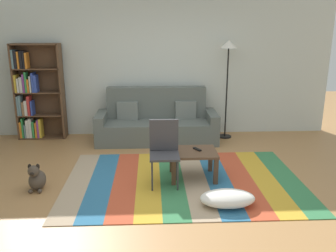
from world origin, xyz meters
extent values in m
plane|color=#B27F4C|center=(0.00, 0.00, 0.00)|extent=(14.00, 14.00, 0.00)
cube|color=silver|center=(0.00, 2.55, 1.35)|extent=(6.80, 0.10, 2.70)
cube|color=tan|center=(-1.22, 0.13, 0.01)|extent=(0.33, 2.24, 0.01)
cube|color=teal|center=(-0.89, 0.13, 0.01)|extent=(0.33, 2.24, 0.01)
cube|color=#C64C2D|center=(-0.56, 0.13, 0.01)|extent=(0.33, 2.24, 0.01)
cube|color=gold|center=(-0.22, 0.13, 0.01)|extent=(0.33, 2.24, 0.01)
cube|color=#387F4C|center=(0.11, 0.13, 0.01)|extent=(0.33, 2.24, 0.01)
cube|color=tan|center=(0.44, 0.13, 0.01)|extent=(0.33, 2.24, 0.01)
cube|color=teal|center=(0.78, 0.13, 0.01)|extent=(0.33, 2.24, 0.01)
cube|color=#C64C2D|center=(1.11, 0.13, 0.01)|extent=(0.33, 2.24, 0.01)
cube|color=gold|center=(1.44, 0.13, 0.01)|extent=(0.33, 2.24, 0.01)
cube|color=#387F4C|center=(1.77, 0.13, 0.01)|extent=(0.33, 2.24, 0.01)
cube|color=#59605B|center=(-0.07, 1.95, 0.20)|extent=(1.90, 0.80, 0.40)
cube|color=#59605B|center=(-0.07, 2.25, 0.70)|extent=(1.90, 0.20, 0.60)
cube|color=#59605B|center=(-1.11, 1.95, 0.28)|extent=(0.18, 0.80, 0.56)
cube|color=#59605B|center=(0.97, 1.95, 0.28)|extent=(0.18, 0.80, 0.56)
cube|color=slate|center=(-0.62, 2.13, 0.56)|extent=(0.42, 0.19, 0.36)
cube|color=slate|center=(0.48, 2.13, 0.56)|extent=(0.42, 0.19, 0.36)
cube|color=brown|center=(-2.73, 2.30, 0.91)|extent=(0.04, 0.28, 1.82)
cube|color=brown|center=(-1.87, 2.30, 0.91)|extent=(0.04, 0.28, 1.82)
cube|color=brown|center=(-2.30, 2.43, 0.91)|extent=(0.90, 0.01, 1.82)
cube|color=brown|center=(-2.30, 2.30, 0.02)|extent=(0.86, 0.28, 0.02)
cube|color=brown|center=(-2.30, 2.30, 0.46)|extent=(0.86, 0.28, 0.02)
cube|color=brown|center=(-2.30, 2.30, 0.91)|extent=(0.86, 0.28, 0.02)
cube|color=brown|center=(-2.30, 2.30, 1.36)|extent=(0.86, 0.28, 0.02)
cube|color=brown|center=(-2.30, 2.30, 1.80)|extent=(0.86, 0.28, 0.02)
cube|color=orange|center=(-2.70, 2.30, 0.19)|extent=(0.04, 0.26, 0.32)
cube|color=green|center=(-2.66, 2.26, 0.22)|extent=(0.03, 0.17, 0.38)
cube|color=#668C99|center=(-2.62, 2.25, 0.16)|extent=(0.03, 0.17, 0.26)
cube|color=silver|center=(-2.57, 2.26, 0.20)|extent=(0.05, 0.18, 0.35)
cube|color=silver|center=(-2.51, 2.27, 0.22)|extent=(0.05, 0.20, 0.38)
cube|color=green|center=(-2.46, 2.29, 0.19)|extent=(0.04, 0.24, 0.32)
cube|color=orange|center=(-2.41, 2.27, 0.18)|extent=(0.04, 0.20, 0.30)
cube|color=purple|center=(-2.37, 2.27, 0.20)|extent=(0.04, 0.21, 0.35)
cube|color=gold|center=(-2.32, 2.26, 0.21)|extent=(0.04, 0.18, 0.37)
cube|color=#668C99|center=(-2.70, 2.29, 0.66)|extent=(0.03, 0.25, 0.37)
cube|color=#668C99|center=(-2.66, 2.26, 0.67)|extent=(0.04, 0.18, 0.39)
cube|color=#8C6647|center=(-2.61, 2.29, 0.60)|extent=(0.04, 0.24, 0.26)
cube|color=silver|center=(-2.56, 2.26, 0.62)|extent=(0.05, 0.17, 0.29)
cube|color=red|center=(-2.50, 2.26, 0.66)|extent=(0.05, 0.19, 0.37)
cube|color=#334CB2|center=(-2.45, 2.27, 0.61)|extent=(0.03, 0.20, 0.28)
cube|color=gold|center=(-2.70, 2.28, 1.09)|extent=(0.04, 0.22, 0.33)
cube|color=silver|center=(-2.65, 2.27, 1.05)|extent=(0.03, 0.19, 0.26)
cube|color=silver|center=(-2.60, 2.26, 1.06)|extent=(0.05, 0.19, 0.29)
cube|color=purple|center=(-2.55, 2.26, 1.09)|extent=(0.03, 0.18, 0.34)
cube|color=green|center=(-2.50, 2.26, 1.11)|extent=(0.03, 0.18, 0.38)
cube|color=orange|center=(-2.47, 2.27, 1.04)|extent=(0.03, 0.19, 0.25)
cube|color=silver|center=(-2.43, 2.26, 1.07)|extent=(0.03, 0.19, 0.31)
cube|color=#334CB2|center=(-2.38, 2.29, 1.10)|extent=(0.03, 0.23, 0.37)
cube|color=#334CB2|center=(-2.33, 2.25, 1.08)|extent=(0.05, 0.17, 0.33)
cube|color=#668C99|center=(-2.70, 2.29, 1.54)|extent=(0.04, 0.23, 0.34)
cube|color=black|center=(-2.65, 2.29, 1.53)|extent=(0.05, 0.24, 0.32)
cube|color=orange|center=(-2.60, 2.28, 1.52)|extent=(0.03, 0.23, 0.31)
cube|color=black|center=(-2.55, 2.26, 1.53)|extent=(0.05, 0.19, 0.32)
cube|color=black|center=(-2.50, 2.26, 1.53)|extent=(0.03, 0.18, 0.32)
cube|color=orange|center=(-2.46, 2.25, 1.51)|extent=(0.04, 0.17, 0.29)
cube|color=#513826|center=(0.42, 0.24, 0.40)|extent=(0.66, 0.54, 0.04)
cube|color=#513826|center=(0.13, 0.01, 0.20)|extent=(0.06, 0.06, 0.37)
cube|color=#513826|center=(0.71, 0.01, 0.20)|extent=(0.06, 0.06, 0.37)
cube|color=#513826|center=(0.13, 0.47, 0.20)|extent=(0.06, 0.06, 0.37)
cube|color=#513826|center=(0.71, 0.47, 0.20)|extent=(0.06, 0.06, 0.37)
ellipsoid|color=white|center=(0.75, -0.61, 0.10)|extent=(0.68, 0.41, 0.18)
ellipsoid|color=#473D33|center=(-1.72, -0.02, 0.13)|extent=(0.22, 0.30, 0.26)
sphere|color=#473D33|center=(-1.72, -0.12, 0.30)|extent=(0.15, 0.15, 0.15)
ellipsoid|color=black|center=(-1.72, -0.18, 0.29)|extent=(0.06, 0.07, 0.05)
ellipsoid|color=black|center=(-1.77, -0.10, 0.36)|extent=(0.05, 0.04, 0.08)
ellipsoid|color=black|center=(-1.67, -0.10, 0.36)|extent=(0.05, 0.04, 0.08)
sphere|color=#473D33|center=(-1.78, -0.15, 0.03)|extent=(0.06, 0.06, 0.06)
sphere|color=#473D33|center=(-1.66, -0.15, 0.03)|extent=(0.06, 0.06, 0.06)
cylinder|color=black|center=(1.28, 2.16, 0.01)|extent=(0.26, 0.26, 0.02)
cylinder|color=black|center=(1.28, 2.16, 0.88)|extent=(0.03, 0.03, 1.71)
cone|color=white|center=(1.28, 2.16, 1.80)|extent=(0.32, 0.32, 0.14)
cube|color=black|center=(0.48, 0.28, 0.43)|extent=(0.11, 0.15, 0.02)
cube|color=#38383D|center=(0.00, 0.00, 0.44)|extent=(0.40, 0.40, 0.03)
cube|color=#38383D|center=(0.00, 0.18, 0.68)|extent=(0.40, 0.03, 0.44)
cylinder|color=#38383D|center=(-0.17, -0.17, 0.21)|extent=(0.02, 0.02, 0.42)
cylinder|color=#38383D|center=(0.17, -0.17, 0.21)|extent=(0.02, 0.02, 0.42)
cylinder|color=#38383D|center=(-0.17, 0.17, 0.21)|extent=(0.02, 0.02, 0.42)
cylinder|color=#38383D|center=(0.17, 0.17, 0.21)|extent=(0.02, 0.02, 0.42)
camera|label=1|loc=(-0.17, -4.51, 2.14)|focal=38.00mm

